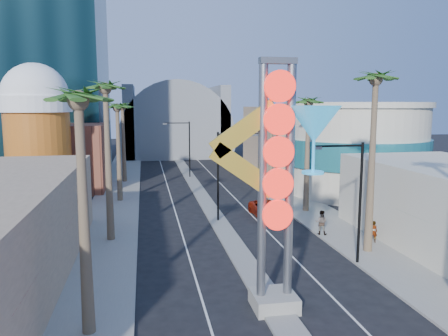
% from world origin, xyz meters
% --- Properties ---
extents(sidewalk_west, '(5.00, 100.00, 0.15)m').
position_xyz_m(sidewalk_west, '(-9.50, 35.00, 0.07)').
color(sidewalk_west, gray).
rests_on(sidewalk_west, ground).
extents(sidewalk_east, '(5.00, 100.00, 0.15)m').
position_xyz_m(sidewalk_east, '(9.50, 35.00, 0.07)').
color(sidewalk_east, gray).
rests_on(sidewalk_east, ground).
extents(median, '(1.60, 84.00, 0.15)m').
position_xyz_m(median, '(0.00, 38.00, 0.07)').
color(median, gray).
rests_on(median, ground).
extents(hotel_tower, '(20.00, 20.00, 50.00)m').
position_xyz_m(hotel_tower, '(-22.00, 52.00, 25.00)').
color(hotel_tower, black).
rests_on(hotel_tower, ground).
extents(brick_filler_west, '(10.00, 10.00, 8.00)m').
position_xyz_m(brick_filler_west, '(-16.00, 38.00, 4.00)').
color(brick_filler_west, brown).
rests_on(brick_filler_west, ground).
extents(filler_east, '(10.00, 20.00, 10.00)m').
position_xyz_m(filler_east, '(16.00, 48.00, 5.00)').
color(filler_east, '#9B8064').
rests_on(filler_east, ground).
extents(beer_mug, '(7.00, 7.00, 14.50)m').
position_xyz_m(beer_mug, '(-17.00, 30.00, 7.84)').
color(beer_mug, '#B35817').
rests_on(beer_mug, ground).
extents(turquoise_building, '(16.60, 16.60, 10.60)m').
position_xyz_m(turquoise_building, '(18.00, 30.00, 5.25)').
color(turquoise_building, beige).
rests_on(turquoise_building, ground).
extents(canopy, '(22.00, 16.00, 22.00)m').
position_xyz_m(canopy, '(0.00, 72.00, 4.31)').
color(canopy, slate).
rests_on(canopy, ground).
extents(neon_sign, '(6.53, 2.60, 12.55)m').
position_xyz_m(neon_sign, '(0.82, 2.96, 7.31)').
color(neon_sign, gray).
rests_on(neon_sign, ground).
extents(streetlight_0, '(3.79, 0.25, 8.00)m').
position_xyz_m(streetlight_0, '(0.55, 20.00, 4.88)').
color(streetlight_0, black).
rests_on(streetlight_0, ground).
extents(streetlight_1, '(3.79, 0.25, 8.00)m').
position_xyz_m(streetlight_1, '(-0.55, 44.00, 4.88)').
color(streetlight_1, black).
rests_on(streetlight_1, ground).
extents(streetlight_2, '(3.45, 0.25, 8.00)m').
position_xyz_m(streetlight_2, '(6.72, 8.00, 4.83)').
color(streetlight_2, black).
rests_on(streetlight_2, ground).
extents(palm_0, '(2.40, 2.40, 11.70)m').
position_xyz_m(palm_0, '(-9.00, 2.00, 9.93)').
color(palm_0, brown).
rests_on(palm_0, ground).
extents(palm_1, '(2.40, 2.40, 12.70)m').
position_xyz_m(palm_1, '(-9.00, 16.00, 10.82)').
color(palm_1, brown).
rests_on(palm_1, ground).
extents(palm_2, '(2.40, 2.40, 11.20)m').
position_xyz_m(palm_2, '(-9.00, 30.00, 9.48)').
color(palm_2, brown).
rests_on(palm_2, ground).
extents(palm_3, '(2.40, 2.40, 11.20)m').
position_xyz_m(palm_3, '(-9.00, 42.00, 9.48)').
color(palm_3, brown).
rests_on(palm_3, ground).
extents(palm_5, '(2.40, 2.40, 13.20)m').
position_xyz_m(palm_5, '(9.00, 10.00, 11.27)').
color(palm_5, brown).
rests_on(palm_5, ground).
extents(palm_6, '(2.40, 2.40, 11.70)m').
position_xyz_m(palm_6, '(9.00, 22.00, 9.93)').
color(palm_6, brown).
rests_on(palm_6, ground).
extents(palm_7, '(2.40, 2.40, 12.70)m').
position_xyz_m(palm_7, '(9.00, 34.00, 10.82)').
color(palm_7, brown).
rests_on(palm_7, ground).
extents(red_pickup, '(2.55, 5.35, 1.47)m').
position_xyz_m(red_pickup, '(4.73, 20.75, 0.74)').
color(red_pickup, '#AB230D').
rests_on(red_pickup, ground).
extents(pedestrian_a, '(0.71, 0.60, 1.66)m').
position_xyz_m(pedestrian_a, '(10.30, 11.63, 0.98)').
color(pedestrian_a, gray).
rests_on(pedestrian_a, sidewalk_east).
extents(pedestrian_b, '(1.18, 1.10, 1.94)m').
position_xyz_m(pedestrian_b, '(7.30, 14.27, 1.12)').
color(pedestrian_b, gray).
rests_on(pedestrian_b, sidewalk_east).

